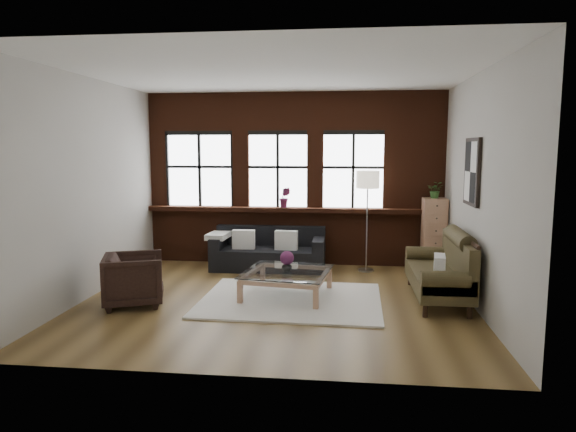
# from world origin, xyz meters

# --- Properties ---
(floor) EXTENTS (5.50, 5.50, 0.00)m
(floor) POSITION_xyz_m (0.00, 0.00, 0.00)
(floor) COLOR brown
(floor) RESTS_ON ground
(ceiling) EXTENTS (5.50, 5.50, 0.00)m
(ceiling) POSITION_xyz_m (0.00, 0.00, 3.20)
(ceiling) COLOR white
(ceiling) RESTS_ON ground
(wall_back) EXTENTS (5.50, 0.00, 5.50)m
(wall_back) POSITION_xyz_m (0.00, 2.50, 1.60)
(wall_back) COLOR #B4B0A7
(wall_back) RESTS_ON ground
(wall_front) EXTENTS (5.50, 0.00, 5.50)m
(wall_front) POSITION_xyz_m (0.00, -2.50, 1.60)
(wall_front) COLOR #B4B0A7
(wall_front) RESTS_ON ground
(wall_left) EXTENTS (0.00, 5.00, 5.00)m
(wall_left) POSITION_xyz_m (-2.75, 0.00, 1.60)
(wall_left) COLOR #B4B0A7
(wall_left) RESTS_ON ground
(wall_right) EXTENTS (0.00, 5.00, 5.00)m
(wall_right) POSITION_xyz_m (2.75, 0.00, 1.60)
(wall_right) COLOR #B4B0A7
(wall_right) RESTS_ON ground
(brick_backwall) EXTENTS (5.50, 0.12, 3.20)m
(brick_backwall) POSITION_xyz_m (0.00, 2.44, 1.60)
(brick_backwall) COLOR #461F10
(brick_backwall) RESTS_ON floor
(sill_ledge) EXTENTS (5.50, 0.30, 0.08)m
(sill_ledge) POSITION_xyz_m (0.00, 2.35, 1.04)
(sill_ledge) COLOR #461F10
(sill_ledge) RESTS_ON brick_backwall
(window_left) EXTENTS (1.38, 0.10, 1.50)m
(window_left) POSITION_xyz_m (-1.80, 2.45, 1.75)
(window_left) COLOR black
(window_left) RESTS_ON brick_backwall
(window_mid) EXTENTS (1.38, 0.10, 1.50)m
(window_mid) POSITION_xyz_m (-0.30, 2.45, 1.75)
(window_mid) COLOR black
(window_mid) RESTS_ON brick_backwall
(window_right) EXTENTS (1.38, 0.10, 1.50)m
(window_right) POSITION_xyz_m (1.10, 2.45, 1.75)
(window_right) COLOR black
(window_right) RESTS_ON brick_backwall
(wall_poster) EXTENTS (0.05, 0.74, 0.94)m
(wall_poster) POSITION_xyz_m (2.72, 0.30, 1.85)
(wall_poster) COLOR black
(wall_poster) RESTS_ON wall_right
(shag_rug) EXTENTS (2.59, 2.06, 0.03)m
(shag_rug) POSITION_xyz_m (0.21, 0.01, 0.01)
(shag_rug) COLOR silver
(shag_rug) RESTS_ON floor
(dark_sofa) EXTENTS (2.02, 0.82, 0.73)m
(dark_sofa) POSITION_xyz_m (-0.40, 1.90, 0.37)
(dark_sofa) COLOR black
(dark_sofa) RESTS_ON floor
(pillow_a) EXTENTS (0.41, 0.16, 0.34)m
(pillow_a) POSITION_xyz_m (-0.84, 1.80, 0.55)
(pillow_a) COLOR silver
(pillow_a) RESTS_ON dark_sofa
(pillow_b) EXTENTS (0.41, 0.17, 0.34)m
(pillow_b) POSITION_xyz_m (-0.07, 1.80, 0.55)
(pillow_b) COLOR silver
(pillow_b) RESTS_ON dark_sofa
(vintage_settee) EXTENTS (0.82, 1.85, 0.99)m
(vintage_settee) POSITION_xyz_m (2.30, 0.29, 0.49)
(vintage_settee) COLOR #3C341C
(vintage_settee) RESTS_ON floor
(pillow_settee) EXTENTS (0.20, 0.40, 0.34)m
(pillow_settee) POSITION_xyz_m (2.22, -0.28, 0.60)
(pillow_settee) COLOR silver
(pillow_settee) RESTS_ON vintage_settee
(armchair) EXTENTS (1.02, 1.00, 0.73)m
(armchair) POSITION_xyz_m (-1.94, -0.43, 0.36)
(armchair) COLOR black
(armchair) RESTS_ON floor
(coffee_table) EXTENTS (1.35, 1.35, 0.40)m
(coffee_table) POSITION_xyz_m (0.13, 0.20, 0.19)
(coffee_table) COLOR tan
(coffee_table) RESTS_ON shag_rug
(vase) EXTENTS (0.17, 0.17, 0.15)m
(vase) POSITION_xyz_m (0.13, 0.20, 0.47)
(vase) COLOR #B2B2B2
(vase) RESTS_ON coffee_table
(flowers) EXTENTS (0.20, 0.20, 0.20)m
(flowers) POSITION_xyz_m (0.13, 0.20, 0.58)
(flowers) COLOR #62214D
(flowers) RESTS_ON vase
(drawer_chest) EXTENTS (0.40, 0.40, 1.30)m
(drawer_chest) POSITION_xyz_m (2.53, 2.07, 0.65)
(drawer_chest) COLOR tan
(drawer_chest) RESTS_ON floor
(potted_plant_top) EXTENTS (0.32, 0.29, 0.30)m
(potted_plant_top) POSITION_xyz_m (2.53, 2.07, 1.45)
(potted_plant_top) COLOR #2D5923
(potted_plant_top) RESTS_ON drawer_chest
(floor_lamp) EXTENTS (0.40, 0.40, 1.93)m
(floor_lamp) POSITION_xyz_m (1.35, 1.95, 0.97)
(floor_lamp) COLOR #A5A5A8
(floor_lamp) RESTS_ON floor
(sill_plant) EXTENTS (0.21, 0.17, 0.38)m
(sill_plant) POSITION_xyz_m (-0.15, 2.32, 1.27)
(sill_plant) COLOR #62214D
(sill_plant) RESTS_ON sill_ledge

